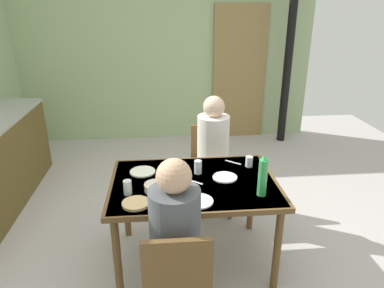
{
  "coord_description": "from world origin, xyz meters",
  "views": [
    {
      "loc": [
        -0.05,
        -2.63,
        2.0
      ],
      "look_at": [
        0.18,
        -0.07,
        0.97
      ],
      "focal_mm": 33.18,
      "sensor_mm": 36.0,
      "label": 1
    }
  ],
  "objects_px": {
    "person_far_diner": "(213,142)",
    "water_bottle_green_near": "(263,177)",
    "dining_table": "(194,190)",
    "person_near_diner": "(175,227)",
    "chair_near_diner": "(177,282)",
    "chair_far_diner": "(211,163)",
    "serving_bowl_center": "(156,187)"
  },
  "relations": [
    {
      "from": "person_far_diner",
      "to": "water_bottle_green_near",
      "type": "xyz_separation_m",
      "value": [
        0.21,
        -0.91,
        0.09
      ]
    },
    {
      "from": "person_near_diner",
      "to": "person_far_diner",
      "type": "relative_size",
      "value": 1.0
    },
    {
      "from": "chair_near_diner",
      "to": "chair_far_diner",
      "type": "bearing_deg",
      "value": 75.18
    },
    {
      "from": "chair_far_diner",
      "to": "person_near_diner",
      "type": "relative_size",
      "value": 1.13
    },
    {
      "from": "water_bottle_green_near",
      "to": "serving_bowl_center",
      "type": "bearing_deg",
      "value": 170.06
    },
    {
      "from": "chair_near_diner",
      "to": "water_bottle_green_near",
      "type": "bearing_deg",
      "value": 41.07
    },
    {
      "from": "person_near_diner",
      "to": "water_bottle_green_near",
      "type": "height_order",
      "value": "person_near_diner"
    },
    {
      "from": "chair_far_diner",
      "to": "water_bottle_green_near",
      "type": "xyz_separation_m",
      "value": [
        0.21,
        -1.05,
        0.37
      ]
    },
    {
      "from": "chair_near_diner",
      "to": "person_far_diner",
      "type": "height_order",
      "value": "person_far_diner"
    },
    {
      "from": "chair_near_diner",
      "to": "person_far_diner",
      "type": "bearing_deg",
      "value": 73.87
    },
    {
      "from": "person_far_diner",
      "to": "chair_near_diner",
      "type": "bearing_deg",
      "value": 73.87
    },
    {
      "from": "dining_table",
      "to": "person_near_diner",
      "type": "xyz_separation_m",
      "value": [
        -0.18,
        -0.66,
        0.13
      ]
    },
    {
      "from": "dining_table",
      "to": "person_far_diner",
      "type": "height_order",
      "value": "person_far_diner"
    },
    {
      "from": "dining_table",
      "to": "chair_far_diner",
      "type": "xyz_separation_m",
      "value": [
        0.25,
        0.8,
        -0.15
      ]
    },
    {
      "from": "chair_near_diner",
      "to": "serving_bowl_center",
      "type": "xyz_separation_m",
      "value": [
        -0.11,
        0.68,
        0.25
      ]
    },
    {
      "from": "dining_table",
      "to": "person_near_diner",
      "type": "bearing_deg",
      "value": -104.77
    },
    {
      "from": "dining_table",
      "to": "water_bottle_green_near",
      "type": "bearing_deg",
      "value": -28.32
    },
    {
      "from": "dining_table",
      "to": "person_near_diner",
      "type": "height_order",
      "value": "person_near_diner"
    },
    {
      "from": "chair_near_diner",
      "to": "person_far_diner",
      "type": "relative_size",
      "value": 1.13
    },
    {
      "from": "person_far_diner",
      "to": "dining_table",
      "type": "bearing_deg",
      "value": 69.49
    },
    {
      "from": "dining_table",
      "to": "serving_bowl_center",
      "type": "distance_m",
      "value": 0.33
    },
    {
      "from": "dining_table",
      "to": "serving_bowl_center",
      "type": "height_order",
      "value": "serving_bowl_center"
    },
    {
      "from": "person_far_diner",
      "to": "water_bottle_green_near",
      "type": "height_order",
      "value": "person_far_diner"
    },
    {
      "from": "serving_bowl_center",
      "to": "water_bottle_green_near",
      "type": "bearing_deg",
      "value": -9.94
    },
    {
      "from": "chair_near_diner",
      "to": "person_far_diner",
      "type": "distance_m",
      "value": 1.55
    },
    {
      "from": "dining_table",
      "to": "chair_far_diner",
      "type": "distance_m",
      "value": 0.85
    },
    {
      "from": "person_far_diner",
      "to": "serving_bowl_center",
      "type": "bearing_deg",
      "value": 55.49
    },
    {
      "from": "serving_bowl_center",
      "to": "chair_near_diner",
      "type": "bearing_deg",
      "value": -80.6
    },
    {
      "from": "chair_far_diner",
      "to": "water_bottle_green_near",
      "type": "height_order",
      "value": "water_bottle_green_near"
    },
    {
      "from": "chair_far_diner",
      "to": "person_near_diner",
      "type": "bearing_deg",
      "value": 73.87
    },
    {
      "from": "chair_near_diner",
      "to": "dining_table",
      "type": "bearing_deg",
      "value": 77.66
    },
    {
      "from": "chair_near_diner",
      "to": "chair_far_diner",
      "type": "relative_size",
      "value": 1.0
    }
  ]
}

